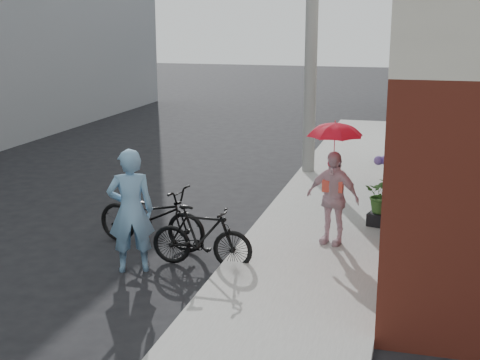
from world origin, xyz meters
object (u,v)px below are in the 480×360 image
at_px(kimono_woman, 333,198).
at_px(utility_pole, 312,21).
at_px(officer, 131,211).
at_px(planter, 381,219).
at_px(bike_left, 151,216).
at_px(bike_right, 202,237).

bearing_deg(kimono_woman, utility_pole, 120.40).
relative_size(officer, planter, 4.40).
height_order(bike_left, kimono_woman, kimono_woman).
bearing_deg(bike_right, kimono_woman, -55.57).
height_order(utility_pole, planter, utility_pole).
bearing_deg(bike_left, kimono_woman, -69.07).
xyz_separation_m(utility_pole, planter, (1.90, -3.73, -3.27)).
height_order(bike_right, kimono_woman, kimono_woman).
xyz_separation_m(bike_right, planter, (2.45, 2.37, -0.23)).
bearing_deg(utility_pole, planter, -63.02).
distance_m(utility_pole, bike_left, 6.44).
distance_m(bike_left, bike_right, 1.23).
height_order(bike_left, bike_right, bike_left).
bearing_deg(officer, bike_right, 179.49).
bearing_deg(planter, bike_right, -136.00).
bearing_deg(kimono_woman, bike_left, -151.50).
relative_size(utility_pole, bike_right, 4.54).
bearing_deg(planter, utility_pole, 116.98).
distance_m(utility_pole, bike_right, 6.84).
relative_size(utility_pole, officer, 3.86).
xyz_separation_m(officer, bike_right, (0.92, 0.42, -0.44)).
xyz_separation_m(officer, kimono_woman, (2.67, 1.63, -0.05)).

